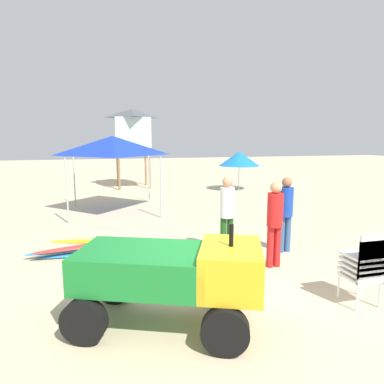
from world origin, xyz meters
name	(u,v)px	position (x,y,z in m)	size (l,w,h in m)	color
ground	(204,307)	(0.00, 0.00, 0.00)	(80.00, 80.00, 0.00)	beige
utility_cart	(172,273)	(-0.59, -0.38, 0.78)	(2.81, 2.09, 1.50)	#197A2D
stacked_plastic_chairs	(366,264)	(2.43, -0.61, 0.70)	(0.48, 0.48, 1.20)	white
surfboard_pile	(88,247)	(-1.85, 3.04, 0.16)	(2.74, 0.83, 0.32)	#268CCC
lifeguard_near_left	(227,210)	(1.21, 2.20, 1.03)	(0.32, 0.32, 1.78)	#194C19
lifeguard_near_center	(275,218)	(1.87, 1.24, 1.02)	(0.32, 0.32, 1.77)	red
lifeguard_far_right	(286,209)	(2.57, 2.02, 1.01)	(0.32, 0.32, 1.75)	#33598C
popup_canopy	(113,146)	(-1.09, 7.57, 2.37)	(2.97, 2.97, 2.71)	#B2B2B7
lifeguard_tower	(132,131)	(0.11, 13.49, 3.03)	(1.98, 1.98, 4.15)	olive
beach_umbrella_left	(239,159)	(5.22, 11.03, 1.61)	(2.06, 2.06, 1.97)	beige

